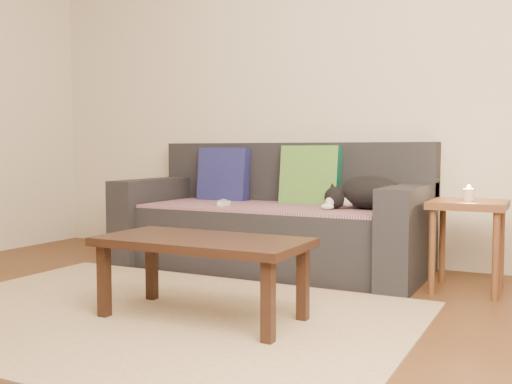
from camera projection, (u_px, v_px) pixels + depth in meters
ground at (130, 325)px, 2.79m from camera, size 4.50×4.50×0.00m
back_wall at (298, 85)px, 4.48m from camera, size 4.50×0.04×2.60m
sofa at (274, 223)px, 4.17m from camera, size 2.10×0.94×0.87m
throw_blanket at (268, 207)px, 4.08m from camera, size 1.66×0.74×0.02m
cushion_navy at (224, 175)px, 4.52m from camera, size 0.40×0.14×0.41m
cushion_green at (310, 177)px, 4.20m from camera, size 0.43×0.16×0.44m
cat at (367, 193)px, 3.80m from camera, size 0.51×0.37×0.22m
wii_remote_a at (224, 204)px, 4.04m from camera, size 0.05×0.15×0.03m
wii_remote_b at (222, 202)px, 4.13m from camera, size 0.09×0.15×0.03m
side_table at (468, 217)px, 3.44m from camera, size 0.42×0.42×0.52m
candle at (469, 194)px, 3.43m from camera, size 0.06×0.06×0.09m
rug at (150, 316)px, 2.92m from camera, size 2.50×1.80×0.01m
coffee_table at (202, 248)px, 2.85m from camera, size 1.00×0.50×0.40m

